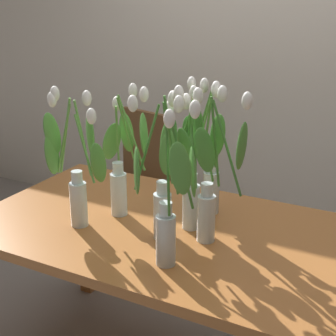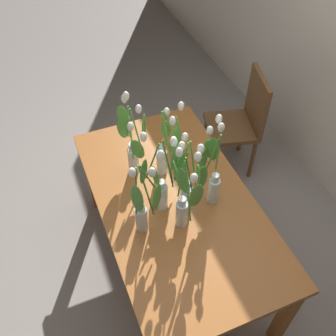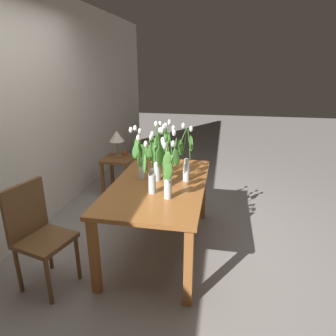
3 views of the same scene
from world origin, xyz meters
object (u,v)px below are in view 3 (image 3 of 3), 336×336
object	(u,v)px
tulip_vase_0	(149,171)
pillar_candle	(125,153)
tulip_vase_5	(167,163)
dining_chair	(37,231)
tulip_vase_2	(165,158)
tulip_vase_4	(158,158)
tulip_vase_6	(185,159)
tulip_vase_1	(167,174)
side_table	(119,165)
dining_table	(159,191)
table_lamp	(117,137)
tulip_vase_3	(140,160)

from	to	relation	value
tulip_vase_0	pillar_candle	distance (m)	1.89
tulip_vase_5	dining_chair	size ratio (longest dim) A/B	0.62
pillar_candle	tulip_vase_0	bearing A→B (deg)	-154.34
tulip_vase_2	tulip_vase_5	xyz separation A→B (m)	(-0.18, -0.06, 0.01)
tulip_vase_4	pillar_candle	distance (m)	1.63
tulip_vase_5	dining_chair	xyz separation A→B (m)	(-0.72, 0.98, -0.43)
tulip_vase_2	tulip_vase_4	bearing A→B (deg)	157.66
tulip_vase_6	dining_chair	size ratio (longest dim) A/B	0.61
tulip_vase_1	side_table	xyz separation A→B (m)	(1.65, 1.05, -0.54)
dining_table	pillar_candle	bearing A→B (deg)	30.54
table_lamp	tulip_vase_6	bearing A→B (deg)	-136.59
table_lamp	pillar_candle	distance (m)	0.29
dining_chair	table_lamp	world-z (taller)	table_lamp
tulip_vase_2	table_lamp	bearing A→B (deg)	39.06
tulip_vase_3	table_lamp	size ratio (longest dim) A/B	1.41
tulip_vase_4	side_table	size ratio (longest dim) A/B	1.06
tulip_vase_3	side_table	distance (m)	1.53
tulip_vase_5	tulip_vase_0	bearing A→B (deg)	154.38
dining_chair	table_lamp	bearing A→B (deg)	0.69
tulip_vase_6	side_table	world-z (taller)	tulip_vase_6
tulip_vase_3	tulip_vase_1	bearing A→B (deg)	-137.74
dining_table	dining_chair	xyz separation A→B (m)	(-0.72, 0.90, -0.12)
tulip_vase_1	tulip_vase_2	distance (m)	0.54
tulip_vase_2	tulip_vase_3	xyz separation A→B (m)	(-0.14, 0.23, 0.01)
tulip_vase_5	pillar_candle	distance (m)	1.74
table_lamp	tulip_vase_4	bearing A→B (deg)	-144.79
tulip_vase_2	tulip_vase_6	xyz separation A→B (m)	(-0.06, -0.21, 0.02)
dining_table	pillar_candle	size ratio (longest dim) A/B	21.33
dining_table	tulip_vase_1	distance (m)	0.49
tulip_vase_1	table_lamp	bearing A→B (deg)	32.30
tulip_vase_5	table_lamp	bearing A→B (deg)	36.84
tulip_vase_1	tulip_vase_3	distance (m)	0.52
tulip_vase_6	table_lamp	bearing A→B (deg)	43.41
tulip_vase_5	side_table	size ratio (longest dim) A/B	1.05
tulip_vase_6	dining_table	bearing A→B (deg)	117.20
table_lamp	tulip_vase_0	bearing A→B (deg)	-150.89
dining_table	tulip_vase_6	world-z (taller)	tulip_vase_6
tulip_vase_4	table_lamp	size ratio (longest dim) A/B	1.47
tulip_vase_1	dining_chair	size ratio (longest dim) A/B	0.59
tulip_vase_0	tulip_vase_4	size ratio (longest dim) A/B	0.93
tulip_vase_5	side_table	xyz separation A→B (m)	(1.30, 0.98, -0.52)
dining_table	tulip_vase_3	xyz separation A→B (m)	(0.04, 0.21, 0.31)
tulip_vase_0	tulip_vase_5	distance (m)	0.28
tulip_vase_4	side_table	bearing A→B (deg)	35.44
tulip_vase_1	tulip_vase_5	world-z (taller)	tulip_vase_5
dining_table	table_lamp	bearing A→B (deg)	34.51
side_table	pillar_candle	size ratio (longest dim) A/B	7.33
tulip_vase_6	tulip_vase_0	bearing A→B (deg)	143.66
tulip_vase_4	dining_chair	bearing A→B (deg)	132.28
tulip_vase_6	tulip_vase_1	bearing A→B (deg)	169.22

